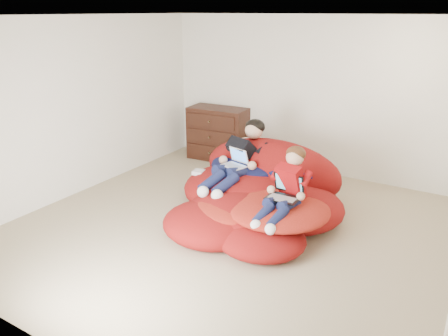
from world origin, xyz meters
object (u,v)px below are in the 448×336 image
Objects in this scene: laptop_black at (285,191)px; dresser at (218,134)px; younger_boy at (287,185)px; beanbag_pile at (257,194)px; older_boy at (241,155)px; laptop_white at (236,161)px.

dresser is at bearing 137.17° from laptop_black.
younger_boy reaches higher than laptop_black.
beanbag_pile is 2.42× the size of younger_boy.
beanbag_pile is 6.56× the size of laptop_black.
laptop_black is at bearing -33.11° from older_boy.
younger_boy is at bearing 90.00° from laptop_black.
laptop_white is 0.95× the size of laptop_black.
older_boy is at bearing 90.00° from laptop_white.
laptop_white is (-0.37, 0.08, 0.37)m from beanbag_pile.
dresser is at bearing 134.82° from beanbag_pile.
younger_boy reaches higher than laptop_white.
laptop_black is (0.92, -0.60, -0.12)m from older_boy.
dresser is 2.05m from laptop_white.
laptop_black is (2.21, -2.05, 0.10)m from dresser.
older_boy is at bearing -48.37° from dresser.
younger_boy is at bearing -32.87° from beanbag_pile.
dresser is 2.36m from beanbag_pile.
laptop_white is at bearing 168.46° from beanbag_pile.
older_boy reaches higher than younger_boy.
dresser is at bearing 128.91° from laptop_white.
older_boy reaches higher than laptop_black.
beanbag_pile reaches higher than laptop_white.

